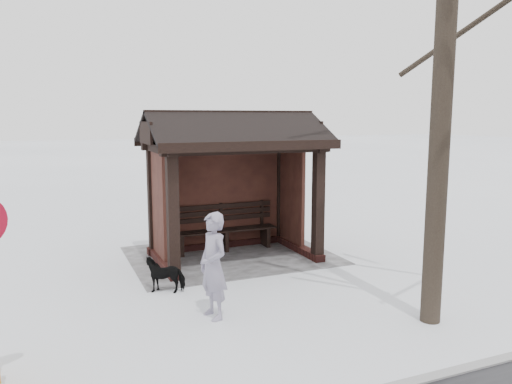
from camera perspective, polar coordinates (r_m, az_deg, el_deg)
ground at (r=10.65m, az=-2.53°, el=-7.55°), size 120.00×120.00×0.00m
trampled_patch at (r=10.83m, az=-2.90°, el=-7.23°), size 4.20×3.20×0.02m
bus_shelter at (r=10.41m, az=-2.91°, el=4.20°), size 3.60×2.40×3.09m
pedestrian at (r=7.42m, az=-4.90°, el=-8.39°), size 0.49×0.65×1.59m
dog at (r=8.78m, az=-10.31°, el=-9.22°), size 0.77×0.58×0.59m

